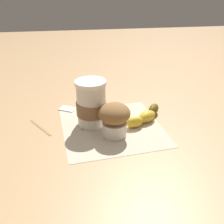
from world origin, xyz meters
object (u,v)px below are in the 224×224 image
object	(u,v)px
coffee_cup	(91,104)
banana	(145,116)
sugar_packet	(68,108)
muffin	(116,118)

from	to	relation	value
coffee_cup	banana	world-z (taller)	coffee_cup
coffee_cup	sugar_packet	world-z (taller)	coffee_cup
coffee_cup	sugar_packet	size ratio (longest dim) A/B	2.57
muffin	sugar_packet	xyz separation A→B (m)	(-0.12, 0.17, -0.05)
coffee_cup	sugar_packet	bearing A→B (deg)	122.80
sugar_packet	coffee_cup	bearing A→B (deg)	-57.20
muffin	banana	bearing A→B (deg)	31.64
coffee_cup	sugar_packet	xyz separation A→B (m)	(-0.07, 0.10, -0.06)
banana	sugar_packet	bearing A→B (deg)	153.16
banana	sugar_packet	size ratio (longest dim) A/B	2.57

